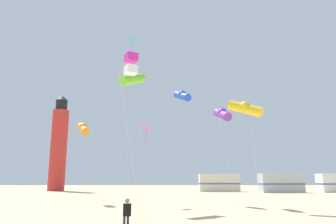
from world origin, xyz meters
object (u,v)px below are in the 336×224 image
Objects in this scene: kite_diamond_cyan at (131,46)px; rv_van_cream at (219,183)px; kite_diamond_rainbow at (146,130)px; lighthouse_distant at (59,145)px; kite_tube_gold at (245,108)px; kite_flyer_standing at (127,211)px; kite_tube_orange at (83,128)px; kite_tube_violet at (222,114)px; rv_van_silver at (281,183)px; kite_box_magenta at (131,64)px; kite_tube_lime at (132,79)px; kite_tube_blue at (182,96)px.

rv_van_cream is (10.64, 32.51, -9.60)m from kite_diamond_cyan.
lighthouse_distant reaches higher than kite_diamond_rainbow.
lighthouse_distant reaches higher than kite_tube_gold.
kite_flyer_standing is 12.10m from kite_tube_gold.
kite_diamond_rainbow is (5.81, -2.70, -0.59)m from kite_tube_orange.
kite_tube_violet is 1.21× the size of rv_van_cream.
kite_tube_violet reaches higher than rv_van_cream.
kite_flyer_standing is at bearing -122.97° from rv_van_silver.
kite_diamond_cyan is (-0.76, -4.82, 5.19)m from kite_diamond_rainbow.
lighthouse_distant is at bearing 115.37° from kite_diamond_cyan.
kite_diamond_cyan is (-6.91, -4.59, 3.88)m from kite_tube_violet.
kite_diamond_cyan is (-0.59, 4.37, 2.94)m from kite_box_magenta.
kite_diamond_cyan is (0.10, -2.08, 1.73)m from kite_tube_lime.
rv_van_silver is at bearing 56.05° from kite_diamond_cyan.
kite_diamond_rainbow reaches higher than rv_van_cream.
kite_diamond_rainbow is at bearing 88.89° from kite_box_magenta.
lighthouse_distant reaches higher than rv_van_silver.
kite_tube_orange is 0.42× the size of lighthouse_distant.
lighthouse_distant reaches higher than rv_van_cream.
kite_flyer_standing is 15.98m from kite_tube_orange.
kite_tube_lime is 0.98× the size of kite_tube_blue.
lighthouse_distant is (-16.76, 35.35, -3.16)m from kite_diamond_cyan.
kite_tube_violet is (6.14, -0.22, 1.30)m from kite_diamond_rainbow.
kite_diamond_rainbow is at bearing -24.95° from kite_tube_orange.
kite_tube_blue reaches higher than kite_diamond_rainbow.
kite_tube_lime is 1.51× the size of rv_van_silver.
rv_van_silver is (18.63, 35.05, 0.78)m from kite_flyer_standing.
kite_flyer_standing is 12.00m from kite_tube_lime.
kite_box_magenta is 1.34× the size of rv_van_cream.
kite_flyer_standing is 45.67m from lighthouse_distant.
kite_tube_orange is 10.16m from kite_diamond_cyan.
kite_tube_violet is at bearing -98.05° from rv_van_cream.
rv_van_silver is at bearing 60.44° from kite_box_magenta.
kite_tube_violet is 0.66× the size of kite_diamond_cyan.
kite_diamond_rainbow is 35.27m from lighthouse_distant.
kite_tube_blue is at bearing 2.13° from kite_tube_orange.
kite_diamond_rainbow is 30.76m from rv_van_silver.
kite_tube_gold reaches higher than kite_diamond_rainbow.
lighthouse_distant is 2.60× the size of rv_van_cream.
rv_van_cream is (9.85, 38.70, 0.78)m from kite_flyer_standing.
kite_tube_lime is 6.98m from kite_tube_blue.
kite_tube_violet is at bearing -122.26° from rv_van_silver.
kite_tube_lime reaches higher than kite_tube_violet.
kite_tube_gold is 42.12m from lighthouse_distant.
kite_diamond_cyan reaches higher than kite_tube_gold.
kite_flyer_standing is 0.13× the size of kite_box_magenta.
lighthouse_distant is 2.54× the size of rv_van_silver.
kite_tube_lime is at bearing -47.68° from kite_tube_orange.
rv_van_silver is (36.19, -6.49, -6.45)m from lighthouse_distant.
kite_flyer_standing is 39.70m from rv_van_silver.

